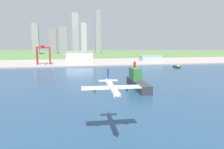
{
  "coord_description": "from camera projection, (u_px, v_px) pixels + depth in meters",
  "views": [
    {
      "loc": [
        -46.14,
        29.88,
        50.25
      ],
      "look_at": [
        -18.44,
        189.1,
        23.42
      ],
      "focal_mm": 33.86,
      "sensor_mm": 36.0,
      "label": 1
    }
  ],
  "objects": [
    {
      "name": "ground_plane",
      "position": [
        111.0,
        78.0,
        278.56
      ],
      "size": [
        2400.0,
        2400.0,
        0.0
      ],
      "primitive_type": "plane",
      "color": "#557B42"
    },
    {
      "name": "water_bay",
      "position": [
        121.0,
        88.0,
        220.24
      ],
      "size": [
        840.0,
        360.0,
        0.15
      ],
      "primitive_type": "cube",
      "color": "navy",
      "rests_on": "ground"
    },
    {
      "name": "industrial_pier",
      "position": [
        97.0,
        62.0,
        463.02
      ],
      "size": [
        840.0,
        140.0,
        2.5
      ],
      "primitive_type": "cube",
      "color": "#A09590",
      "rests_on": "ground"
    },
    {
      "name": "airplane_landing",
      "position": [
        112.0,
        87.0,
        107.86
      ],
      "size": [
        30.97,
        35.97,
        10.78
      ],
      "color": "silver"
    },
    {
      "name": "container_barge",
      "position": [
        137.0,
        81.0,
        220.54
      ],
      "size": [
        10.8,
        56.95,
        26.4
      ],
      "color": "#2D3338",
      "rests_on": "water_bay"
    },
    {
      "name": "tugboat_small",
      "position": [
        177.0,
        66.0,
        379.36
      ],
      "size": [
        4.67,
        20.41,
        8.76
      ],
      "color": "black",
      "rests_on": "water_bay"
    },
    {
      "name": "port_crane_red",
      "position": [
        43.0,
        51.0,
        405.4
      ],
      "size": [
        26.17,
        41.06,
        36.71
      ],
      "color": "#B72D23",
      "rests_on": "industrial_pier"
    },
    {
      "name": "warehouse_main",
      "position": [
        79.0,
        57.0,
        436.6
      ],
      "size": [
        54.51,
        36.3,
        22.8
      ],
      "color": "white",
      "rests_on": "industrial_pier"
    },
    {
      "name": "warehouse_annex",
      "position": [
        151.0,
        58.0,
        474.72
      ],
      "size": [
        47.41,
        25.01,
        12.4
      ],
      "color": "#99BCD1",
      "rests_on": "industrial_pier"
    },
    {
      "name": "distant_skyline",
      "position": [
        71.0,
        37.0,
        760.88
      ],
      "size": [
        237.95,
        68.18,
        158.3
      ],
      "color": "gray",
      "rests_on": "ground"
    }
  ]
}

